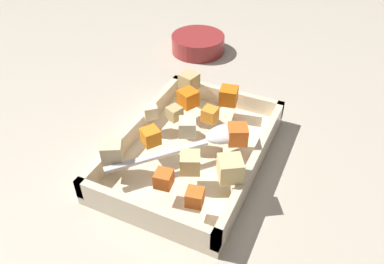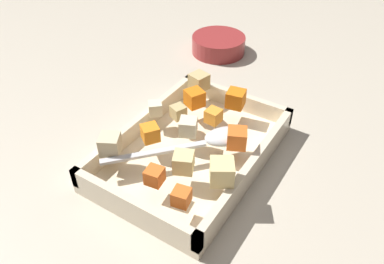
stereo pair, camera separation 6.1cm
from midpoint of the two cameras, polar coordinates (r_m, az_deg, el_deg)
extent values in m
plane|color=#BCB29E|center=(0.66, 4.21, -3.32)|extent=(4.00, 4.00, 0.00)
cube|color=beige|center=(0.64, 2.72, -3.55)|extent=(0.32, 0.22, 0.01)
cube|color=beige|center=(0.59, 11.58, -5.47)|extent=(0.32, 0.01, 0.03)
cube|color=beige|center=(0.67, -4.99, 1.19)|extent=(0.32, 0.01, 0.03)
cube|color=beige|center=(0.54, -5.64, -11.13)|extent=(0.01, 0.22, 0.03)
cube|color=beige|center=(0.74, 8.81, 4.72)|extent=(0.01, 0.22, 0.03)
cube|color=orange|center=(0.64, 5.61, 2.39)|extent=(0.03, 0.03, 0.02)
cube|color=orange|center=(0.60, -3.36, -0.26)|extent=(0.04, 0.04, 0.03)
cube|color=orange|center=(0.68, 2.96, 4.96)|extent=(0.04, 0.04, 0.03)
cube|color=orange|center=(0.51, 1.88, -9.75)|extent=(0.03, 0.03, 0.02)
cube|color=orange|center=(0.53, -2.08, -6.78)|extent=(0.03, 0.03, 0.02)
cube|color=orange|center=(0.60, 9.77, -0.77)|extent=(0.04, 0.04, 0.03)
cube|color=orange|center=(0.68, 9.05, 4.81)|extent=(0.04, 0.04, 0.03)
cube|color=#E0CC89|center=(0.55, 1.91, -4.63)|extent=(0.04, 0.04, 0.03)
cube|color=#E0CC89|center=(0.54, 7.71, -6.01)|extent=(0.05, 0.05, 0.03)
cube|color=beige|center=(0.66, -2.61, 3.65)|extent=(0.03, 0.03, 0.02)
cube|color=tan|center=(0.65, 0.64, 2.91)|extent=(0.03, 0.03, 0.02)
cube|color=beige|center=(0.61, 2.27, 0.67)|extent=(0.04, 0.04, 0.03)
cube|color=beige|center=(0.58, -9.18, -1.92)|extent=(0.04, 0.04, 0.03)
cube|color=tan|center=(0.72, 3.47, 7.43)|extent=(0.04, 0.04, 0.03)
ellipsoid|color=silver|center=(0.61, 8.07, -0.65)|extent=(0.08, 0.08, 0.02)
cube|color=silver|center=(0.58, -2.68, -3.19)|extent=(0.13, 0.12, 0.01)
cylinder|color=maroon|center=(0.95, 5.81, 12.73)|extent=(0.13, 0.13, 0.04)
camera|label=1|loc=(0.03, -87.14, 2.33)|focal=35.96mm
camera|label=2|loc=(0.03, 92.86, -2.33)|focal=35.96mm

